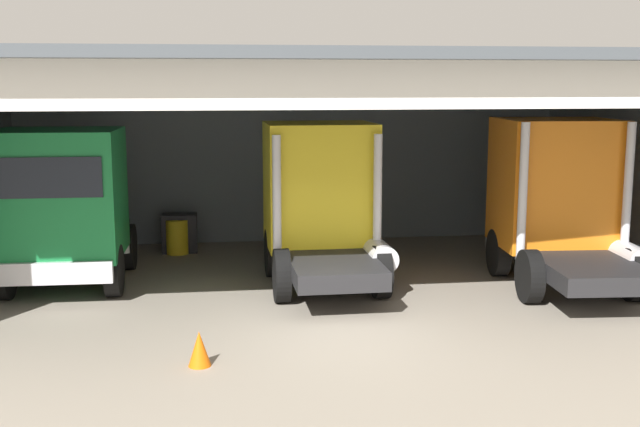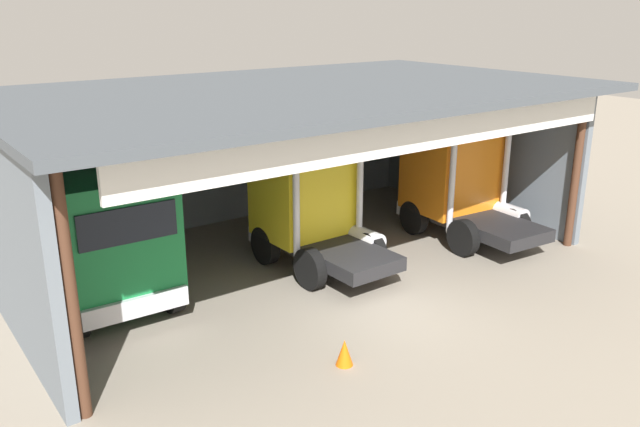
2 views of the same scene
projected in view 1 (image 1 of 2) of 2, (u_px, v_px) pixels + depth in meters
The scene contains 8 objects.
ground_plane at pixel (343, 334), 13.86m from camera, with size 80.00×80.00×0.00m, color gray.
workshop_shed at pixel (308, 121), 18.12m from camera, with size 15.64×9.67×4.94m.
truck_green_center_left_bay at pixel (63, 206), 16.63m from camera, with size 2.68×4.98×3.43m.
truck_yellow_left_bay at pixel (322, 201), 17.15m from camera, with size 2.53×4.47×3.51m.
truck_orange_center_bay at pixel (559, 199), 17.08m from camera, with size 2.70×4.76×3.60m.
oil_drum at pixel (177, 237), 20.25m from camera, with size 0.58×0.58×0.89m, color gold.
tool_cart at pixel (180, 233), 20.46m from camera, with size 0.90×0.60×1.00m, color black.
traffic_cone at pixel (199, 349), 12.26m from camera, with size 0.36×0.36×0.56m, color orange.
Camera 1 is at (-2.22, -13.13, 4.40)m, focal length 44.13 mm.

